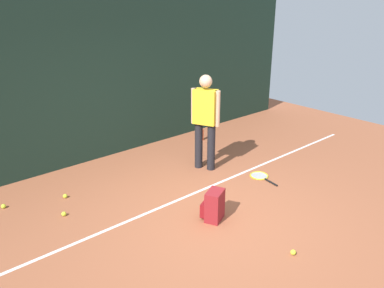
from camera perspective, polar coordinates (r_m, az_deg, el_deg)
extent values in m
plane|color=#9E5638|center=(5.59, 2.75, -10.74)|extent=(12.00, 12.00, 0.00)
cube|color=#192D23|center=(7.35, -13.63, 9.16)|extent=(10.00, 0.10, 2.99)
cube|color=white|center=(6.03, -1.83, -8.12)|extent=(9.00, 0.05, 0.00)
cylinder|color=black|center=(6.86, 2.83, -0.47)|extent=(0.14, 0.14, 0.85)
cylinder|color=black|center=(6.94, 0.99, -0.17)|extent=(0.14, 0.14, 0.85)
cube|color=yellow|center=(6.67, 1.98, 5.49)|extent=(0.37, 0.46, 0.60)
sphere|color=#D8A884|center=(6.56, 2.03, 9.19)|extent=(0.22, 0.22, 0.22)
cylinder|color=#D8A884|center=(6.59, 3.76, 5.18)|extent=(0.09, 0.09, 0.62)
cylinder|color=#D8A884|center=(6.75, 0.25, 5.62)|extent=(0.09, 0.09, 0.62)
cylinder|color=black|center=(6.65, 11.52, -5.53)|extent=(0.08, 0.30, 0.03)
torus|color=gold|center=(6.84, 9.82, -4.60)|extent=(0.37, 0.37, 0.02)
cylinder|color=#B2B2B2|center=(6.84, 9.82, -4.60)|extent=(0.32, 0.32, 0.00)
cube|color=maroon|center=(5.44, 3.36, -9.00)|extent=(0.36, 0.31, 0.44)
cube|color=maroon|center=(5.52, 1.96, -9.44)|extent=(0.23, 0.17, 0.20)
sphere|color=#CCE033|center=(5.89, -18.31, -9.73)|extent=(0.07, 0.07, 0.07)
sphere|color=#CCE033|center=(6.36, -18.14, -7.28)|extent=(0.07, 0.07, 0.07)
sphere|color=#CCE033|center=(6.42, -25.96, -8.23)|extent=(0.07, 0.07, 0.07)
sphere|color=#CCE033|center=(5.03, 14.65, -15.14)|extent=(0.07, 0.07, 0.07)
cylinder|color=#D84C26|center=(8.35, 1.47, 1.36)|extent=(0.07, 0.07, 0.24)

